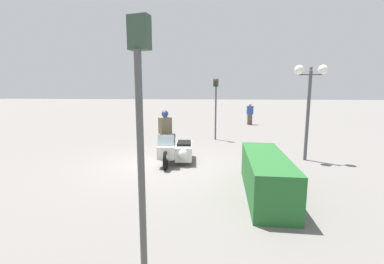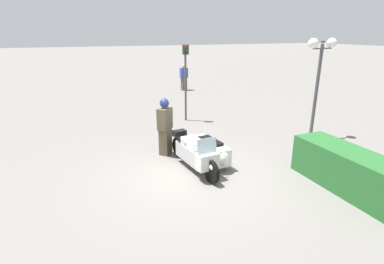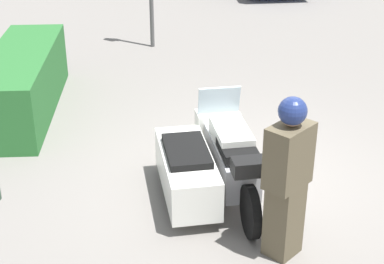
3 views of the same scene
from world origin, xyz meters
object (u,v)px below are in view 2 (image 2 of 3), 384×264
object	(u,v)px
police_motorcycle	(203,152)
hedge_bush_curbside	(355,173)
officer_rider	(165,126)
twin_lamp_post	(320,61)
pedestrian_bystander	(184,77)
traffic_light_far	(186,72)

from	to	relation	value
police_motorcycle	hedge_bush_curbside	size ratio (longest dim) A/B	0.78
police_motorcycle	officer_rider	size ratio (longest dim) A/B	1.43
hedge_bush_curbside	twin_lamp_post	xyz separation A→B (m)	(-3.61, 2.05, 2.27)
twin_lamp_post	officer_rider	bearing A→B (deg)	-94.46
police_motorcycle	officer_rider	bearing A→B (deg)	-157.72
hedge_bush_curbside	pedestrian_bystander	bearing A→B (deg)	176.04
traffic_light_far	hedge_bush_curbside	bearing A→B (deg)	22.06
officer_rider	hedge_bush_curbside	xyz separation A→B (m)	(4.05, 3.53, -0.46)
hedge_bush_curbside	pedestrian_bystander	world-z (taller)	pedestrian_bystander
police_motorcycle	twin_lamp_post	xyz separation A→B (m)	(-0.89, 4.85, 2.32)
officer_rider	pedestrian_bystander	world-z (taller)	officer_rider
officer_rider	pedestrian_bystander	distance (m)	11.23
pedestrian_bystander	police_motorcycle	bearing A→B (deg)	-25.04
police_motorcycle	hedge_bush_curbside	xyz separation A→B (m)	(2.72, 2.80, 0.05)
hedge_bush_curbside	traffic_light_far	world-z (taller)	traffic_light_far
officer_rider	traffic_light_far	size ratio (longest dim) A/B	0.56
police_motorcycle	pedestrian_bystander	xyz separation A→B (m)	(-11.60, 3.79, 0.40)
police_motorcycle	twin_lamp_post	world-z (taller)	twin_lamp_post
hedge_bush_curbside	pedestrian_bystander	distance (m)	14.36
twin_lamp_post	pedestrian_bystander	xyz separation A→B (m)	(-10.71, -1.06, -1.93)
officer_rider	hedge_bush_curbside	bearing A→B (deg)	-2.34
police_motorcycle	hedge_bush_curbside	bearing A→B (deg)	39.43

